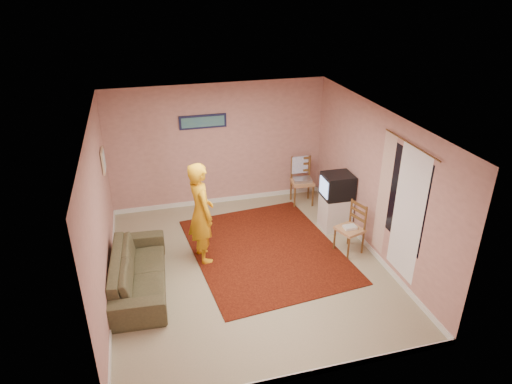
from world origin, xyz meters
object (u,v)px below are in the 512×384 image
object	(u,v)px
chair_b	(350,224)
person	(201,213)
chair_a	(302,177)
sofa	(139,271)
crt_tv	(337,186)
tv_cabinet	(335,212)

from	to	relation	value
chair_b	person	distance (m)	2.61
chair_a	person	xyz separation A→B (m)	(-2.39, -1.56, 0.28)
sofa	chair_a	bearing A→B (deg)	-55.37
crt_tv	chair_a	world-z (taller)	crt_tv
crt_tv	chair_a	size ratio (longest dim) A/B	1.01
sofa	chair_b	bearing A→B (deg)	-85.02
chair_b	person	bearing A→B (deg)	-117.97
sofa	tv_cabinet	bearing A→B (deg)	-72.46
sofa	person	size ratio (longest dim) A/B	1.15
tv_cabinet	chair_b	bearing A→B (deg)	-97.04
tv_cabinet	sofa	bearing A→B (deg)	-165.98
chair_b	crt_tv	bearing A→B (deg)	155.53
chair_a	sofa	distance (m)	4.09
chair_a	sofa	xyz separation A→B (m)	(-3.50, -2.11, -0.32)
sofa	crt_tv	bearing A→B (deg)	-72.44
crt_tv	person	world-z (taller)	person
chair_b	tv_cabinet	bearing A→B (deg)	155.16
chair_b	chair_a	bearing A→B (deg)	166.48
chair_b	sofa	world-z (taller)	chair_b
tv_cabinet	sofa	xyz separation A→B (m)	(-3.75, -0.94, -0.03)
tv_cabinet	chair_a	world-z (taller)	chair_a
tv_cabinet	crt_tv	bearing A→B (deg)	179.20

